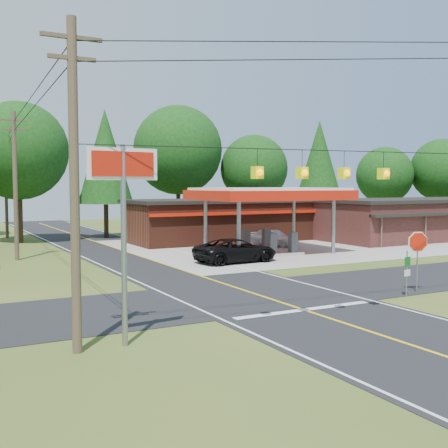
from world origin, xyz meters
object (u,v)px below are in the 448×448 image
gas_canopy (269,196)px  octagonal_stop_sign (418,246)px  suv_car (236,251)px  big_stop_sign (123,199)px  sedan_car (273,237)px

gas_canopy → octagonal_stop_sign: size_ratio=3.64×
suv_car → octagonal_stop_sign: bearing=-173.0°
suv_car → big_stop_sign: (-12.50, -15.01, 3.87)m
gas_canopy → suv_car: 6.43m
sedan_car → big_stop_sign: size_ratio=0.68×
gas_canopy → octagonal_stop_sign: 16.27m
suv_car → big_stop_sign: size_ratio=0.89×
gas_canopy → big_stop_sign: big_stop_sign is taller
gas_canopy → big_stop_sign: 24.77m
octagonal_stop_sign → big_stop_sign: bearing=-172.4°
suv_car → octagonal_stop_sign: octagonal_stop_sign is taller
sedan_car → octagonal_stop_sign: 20.68m
suv_car → sedan_car: bearing=-50.9°
gas_canopy → sedan_car: bearing=53.1°
gas_canopy → big_stop_sign: (-17.00, -18.01, 0.39)m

